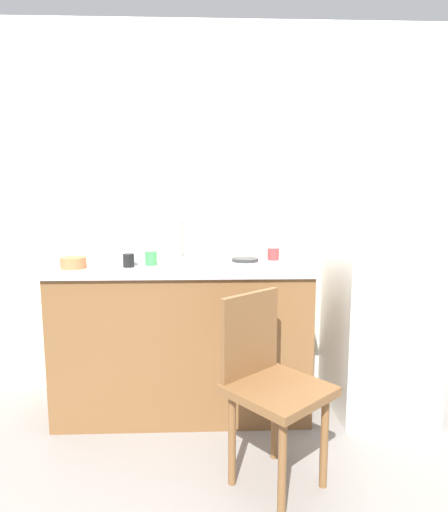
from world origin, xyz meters
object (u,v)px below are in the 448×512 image
hotplate (245,260)px  cup_black (129,260)px  refrigerator (378,313)px  chair (269,380)px  cup_red (273,254)px  cup_green (151,258)px  terracotta_bowl (74,263)px  dish_tray (118,258)px

hotplate → cup_black: (-0.69, -0.19, 0.03)m
hotplate → refrigerator: bearing=-5.6°
chair → cup_red: (0.14, 0.83, 0.47)m
refrigerator → cup_green: refrigerator is taller
chair → terracotta_bowl: (-1.04, 0.57, 0.46)m
cup_red → cup_black: size_ratio=0.98×
dish_tray → cup_black: size_ratio=3.59×
dish_tray → cup_red: (0.97, 0.05, 0.01)m
dish_tray → terracotta_bowl: 0.30m
chair → cup_black: size_ratio=11.41×
cup_green → cup_black: 0.14m
refrigerator → hotplate: bearing=174.4°
cup_green → cup_red: (0.76, 0.18, -0.00)m
terracotta_bowl → cup_red: (1.18, 0.27, 0.01)m
dish_tray → refrigerator: bearing=-3.0°
cup_black → refrigerator: bearing=4.0°
chair → cup_red: cup_red is taller
chair → cup_green: (-0.62, 0.66, 0.48)m
terracotta_bowl → dish_tray: bearing=46.7°
cup_red → refrigerator: bearing=-11.6°
hotplate → cup_black: 0.72m
terracotta_bowl → hotplate: bearing=12.2°
refrigerator → terracotta_bowl: bearing=-175.8°
hotplate → cup_green: (-0.57, -0.13, 0.03)m
refrigerator → cup_red: bearing=168.4°
refrigerator → cup_green: 1.45m
chair → dish_tray: bearing=96.4°
dish_tray → hotplate: (0.79, -0.00, -0.02)m
chair → terracotta_bowl: terracotta_bowl is taller
terracotta_bowl → cup_red: size_ratio=1.88×
terracotta_bowl → cup_green: 0.44m
dish_tray → cup_green: cup_green is taller
refrigerator → dish_tray: refrigerator is taller
dish_tray → cup_red: cup_red is taller
refrigerator → cup_red: 0.75m
cup_green → cup_red: 0.78m
cup_green → cup_red: bearing=13.2°
refrigerator → cup_green: (-1.40, -0.05, 0.36)m
refrigerator → dish_tray: 1.66m
cup_green → cup_black: cup_green is taller
refrigerator → cup_black: bearing=-176.0°
chair → hotplate: 0.90m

